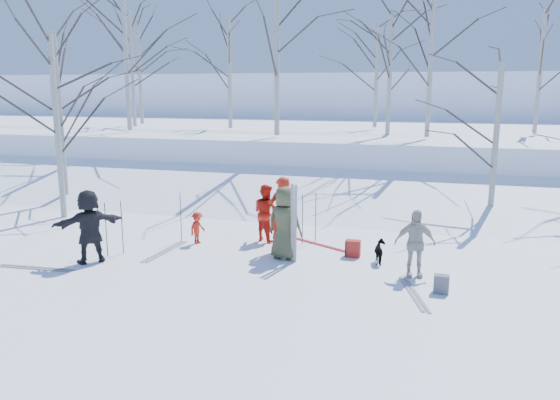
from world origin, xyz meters
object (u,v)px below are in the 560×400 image
(skier_cream_east, at_px, (415,243))
(skier_grey_west, at_px, (89,226))
(backpack_dark, at_px, (352,249))
(skier_red_north, at_px, (282,214))
(backpack_red, at_px, (354,249))
(dog, at_px, (381,252))
(backpack_grey, at_px, (441,284))
(skier_redor_behind, at_px, (266,213))
(skier_olive_center, at_px, (284,223))
(skier_red_seated, at_px, (198,228))

(skier_cream_east, bearing_deg, skier_grey_west, 176.49)
(skier_grey_west, xyz_separation_m, backpack_dark, (5.91, 2.15, -0.68))
(skier_red_north, bearing_deg, backpack_red, 140.73)
(dog, xyz_separation_m, backpack_grey, (1.37, -1.59, -0.08))
(dog, bearing_deg, backpack_dark, -40.94)
(skier_redor_behind, xyz_separation_m, backpack_grey, (4.57, -2.74, -0.58))
(skier_olive_center, xyz_separation_m, dog, (2.29, 0.26, -0.62))
(skier_olive_center, bearing_deg, skier_red_north, -58.22)
(skier_grey_west, bearing_deg, skier_cream_east, 142.46)
(skier_redor_behind, bearing_deg, skier_red_seated, 55.40)
(skier_cream_east, bearing_deg, skier_redor_behind, 143.25)
(skier_red_seated, relative_size, backpack_red, 2.05)
(skier_cream_east, height_order, backpack_grey, skier_cream_east)
(skier_grey_west, xyz_separation_m, backpack_red, (5.94, 2.11, -0.67))
(skier_redor_behind, distance_m, dog, 3.44)
(skier_grey_west, relative_size, dog, 2.73)
(dog, bearing_deg, skier_olive_center, -7.99)
(skier_grey_west, xyz_separation_m, dog, (6.63, 1.79, -0.61))
(skier_redor_behind, bearing_deg, backpack_dark, -167.79)
(skier_grey_west, bearing_deg, skier_redor_behind, 174.72)
(skier_red_north, relative_size, backpack_grey, 5.05)
(backpack_dark, bearing_deg, backpack_red, -46.07)
(backpack_red, relative_size, backpack_grey, 1.11)
(skier_red_seated, distance_m, skier_cream_east, 5.74)
(skier_redor_behind, bearing_deg, dog, -169.90)
(dog, bearing_deg, skier_cream_east, 123.31)
(skier_cream_east, bearing_deg, skier_olive_center, 159.90)
(skier_olive_center, relative_size, dog, 2.76)
(skier_redor_behind, relative_size, backpack_grey, 4.07)
(skier_grey_west, bearing_deg, backpack_red, 153.75)
(skier_redor_behind, height_order, backpack_red, skier_redor_behind)
(skier_redor_behind, distance_m, backpack_grey, 5.36)
(backpack_red, bearing_deg, skier_red_seated, 179.61)
(skier_red_seated, relative_size, skier_cream_east, 0.57)
(backpack_red, bearing_deg, skier_olive_center, -159.90)
(skier_red_seated, distance_m, backpack_grey, 6.52)
(skier_grey_west, distance_m, backpack_dark, 6.32)
(backpack_dark, bearing_deg, skier_red_north, -177.90)
(skier_olive_center, bearing_deg, backpack_dark, -148.42)
(skier_olive_center, relative_size, skier_cream_east, 1.18)
(skier_cream_east, distance_m, backpack_grey, 1.20)
(skier_red_north, distance_m, dog, 2.62)
(skier_redor_behind, xyz_separation_m, skier_cream_east, (3.98, -1.85, -0.02))
(skier_red_north, height_order, skier_redor_behind, skier_red_north)
(skier_cream_east, xyz_separation_m, backpack_grey, (0.58, -0.88, -0.56))
(backpack_grey, xyz_separation_m, backpack_dark, (-2.09, 1.95, 0.01))
(skier_red_seated, bearing_deg, skier_cream_east, -87.68)
(backpack_grey, relative_size, backpack_dark, 0.95)
(skier_red_seated, distance_m, skier_grey_west, 2.82)
(skier_red_north, height_order, backpack_dark, skier_red_north)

